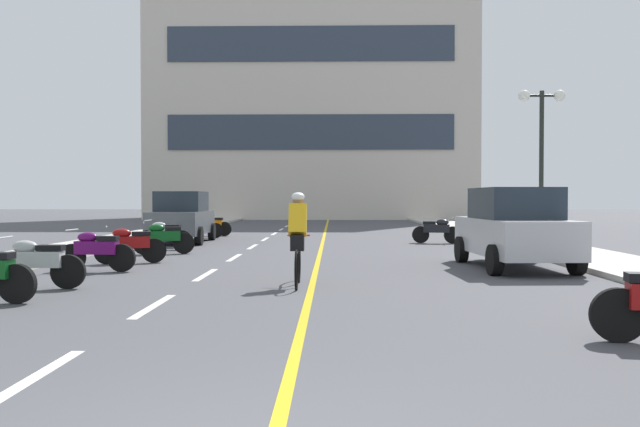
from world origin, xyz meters
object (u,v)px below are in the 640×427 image
at_px(motorcycle_2, 36,262).
at_px(motorcycle_3, 96,250).
at_px(parked_car_mid, 182,217).
at_px(motorcycle_9, 211,225).
at_px(cyclist_rider, 298,237).
at_px(motorcycle_4, 130,244).
at_px(parked_car_near, 514,228).
at_px(motorcycle_6, 165,234).
at_px(street_lamp_mid, 542,131).
at_px(motorcycle_7, 437,230).
at_px(motorcycle_8, 201,226).
at_px(motorcycle_5, 163,237).

xyz_separation_m(motorcycle_2, motorcycle_3, (0.07, 2.76, 0.00)).
bearing_deg(parked_car_mid, motorcycle_9, 86.12).
bearing_deg(cyclist_rider, motorcycle_4, 136.66).
bearing_deg(cyclist_rider, motorcycle_3, 153.36).
bearing_deg(motorcycle_2, motorcycle_9, 89.76).
xyz_separation_m(parked_car_near, motorcycle_6, (-9.26, 5.27, -0.44)).
distance_m(street_lamp_mid, cyclist_rider, 11.89).
distance_m(parked_car_near, motorcycle_9, 15.68).
distance_m(motorcycle_2, motorcycle_6, 8.93).
relative_size(motorcycle_4, motorcycle_7, 0.97).
distance_m(motorcycle_8, motorcycle_9, 1.48).
height_order(motorcycle_2, motorcycle_3, same).
distance_m(street_lamp_mid, motorcycle_9, 13.83).
bearing_deg(street_lamp_mid, parked_car_mid, 167.70).
distance_m(motorcycle_5, motorcycle_8, 7.62).
height_order(street_lamp_mid, parked_car_mid, street_lamp_mid).
bearing_deg(motorcycle_9, motorcycle_5, -88.03).
relative_size(parked_car_mid, motorcycle_9, 2.49).
distance_m(motorcycle_3, motorcycle_6, 6.18).
relative_size(street_lamp_mid, parked_car_mid, 1.14).
xyz_separation_m(motorcycle_3, motorcycle_5, (0.31, 4.51, 0.00)).
bearing_deg(street_lamp_mid, motorcycle_7, 140.22).
bearing_deg(street_lamp_mid, parked_car_near, -112.32).
bearing_deg(motorcycle_6, parked_car_mid, 93.78).
relative_size(parked_car_near, motorcycle_3, 2.51).
xyz_separation_m(motorcycle_5, motorcycle_9, (-0.31, 9.08, 0.00)).
bearing_deg(motorcycle_2, parked_car_near, 21.57).
height_order(street_lamp_mid, motorcycle_8, street_lamp_mid).
distance_m(motorcycle_8, cyclist_rider, 15.08).
bearing_deg(motorcycle_5, motorcycle_7, 29.23).
distance_m(parked_car_mid, motorcycle_9, 4.20).
relative_size(motorcycle_6, motorcycle_8, 1.01).
bearing_deg(parked_car_mid, cyclist_rider, -67.83).
xyz_separation_m(motorcycle_7, cyclist_rider, (-4.27, -11.47, 0.41)).
bearing_deg(cyclist_rider, street_lamp_mid, 51.73).
bearing_deg(motorcycle_3, parked_car_near, 5.62).
relative_size(motorcycle_3, cyclist_rider, 0.96).
bearing_deg(parked_car_mid, motorcycle_8, 86.67).
distance_m(motorcycle_4, motorcycle_7, 11.33).
distance_m(motorcycle_2, cyclist_rider, 4.59).
height_order(motorcycle_4, motorcycle_7, same).
bearing_deg(street_lamp_mid, motorcycle_8, 155.78).
bearing_deg(cyclist_rider, parked_car_near, 33.65).
bearing_deg(motorcycle_6, motorcycle_2, -89.99).
distance_m(motorcycle_6, motorcycle_8, 5.94).
bearing_deg(motorcycle_4, motorcycle_3, -95.80).
bearing_deg(motorcycle_8, motorcycle_7, -18.03).
bearing_deg(motorcycle_3, street_lamp_mid, 30.45).
distance_m(motorcycle_4, motorcycle_9, 11.80).
distance_m(parked_car_mid, motorcycle_4, 7.65).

